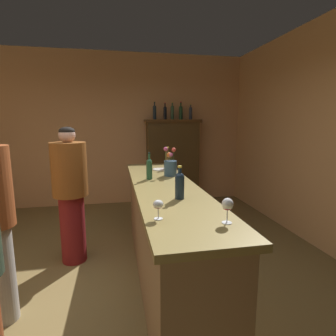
{
  "coord_description": "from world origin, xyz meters",
  "views": [
    {
      "loc": [
        0.15,
        -2.26,
        1.64
      ],
      "look_at": [
        0.75,
        0.8,
        1.1
      ],
      "focal_mm": 28.66,
      "sensor_mm": 36.0,
      "label": 1
    }
  ],
  "objects_px": {
    "wine_bottle_pinot": "(168,159)",
    "display_bottle_right": "(191,112)",
    "wine_bottle_malbec": "(149,168)",
    "display_bottle_center": "(172,112)",
    "display_cabinet": "(173,160)",
    "display_bottle_midright": "(181,112)",
    "patron_by_cabinet": "(71,191)",
    "cheese_plate": "(160,169)",
    "wine_glass_mid": "(158,205)",
    "bar_counter": "(165,233)",
    "wine_bottle_syrah": "(180,184)",
    "flower_arrangement": "(170,166)",
    "display_bottle_left": "(155,112)",
    "display_bottle_midleft": "(165,112)",
    "wine_glass_front": "(228,206)"
  },
  "relations": [
    {
      "from": "cheese_plate",
      "to": "wine_glass_mid",
      "type": "bearing_deg",
      "value": -99.92
    },
    {
      "from": "wine_bottle_syrah",
      "to": "cheese_plate",
      "type": "height_order",
      "value": "wine_bottle_syrah"
    },
    {
      "from": "flower_arrangement",
      "to": "display_bottle_left",
      "type": "relative_size",
      "value": 1.03
    },
    {
      "from": "bar_counter",
      "to": "wine_bottle_syrah",
      "type": "height_order",
      "value": "wine_bottle_syrah"
    },
    {
      "from": "wine_bottle_pinot",
      "to": "display_bottle_right",
      "type": "bearing_deg",
      "value": 65.13
    },
    {
      "from": "bar_counter",
      "to": "flower_arrangement",
      "type": "bearing_deg",
      "value": 72.42
    },
    {
      "from": "display_cabinet",
      "to": "display_bottle_midleft",
      "type": "xyz_separation_m",
      "value": [
        -0.15,
        0.0,
        0.94
      ]
    },
    {
      "from": "bar_counter",
      "to": "display_bottle_right",
      "type": "bearing_deg",
      "value": 69.16
    },
    {
      "from": "display_bottle_midright",
      "to": "bar_counter",
      "type": "bearing_deg",
      "value": -106.95
    },
    {
      "from": "cheese_plate",
      "to": "bar_counter",
      "type": "bearing_deg",
      "value": -96.26
    },
    {
      "from": "wine_bottle_pinot",
      "to": "display_bottle_left",
      "type": "bearing_deg",
      "value": 87.49
    },
    {
      "from": "wine_glass_front",
      "to": "display_bottle_left",
      "type": "xyz_separation_m",
      "value": [
        0.08,
        3.68,
        0.7
      ]
    },
    {
      "from": "wine_glass_front",
      "to": "display_bottle_right",
      "type": "bearing_deg",
      "value": 77.76
    },
    {
      "from": "wine_glass_front",
      "to": "display_bottle_midleft",
      "type": "relative_size",
      "value": 0.51
    },
    {
      "from": "display_bottle_center",
      "to": "display_bottle_midright",
      "type": "relative_size",
      "value": 0.98
    },
    {
      "from": "wine_glass_front",
      "to": "cheese_plate",
      "type": "relative_size",
      "value": 0.82
    },
    {
      "from": "bar_counter",
      "to": "display_bottle_center",
      "type": "relative_size",
      "value": 8.35
    },
    {
      "from": "display_cabinet",
      "to": "flower_arrangement",
      "type": "bearing_deg",
      "value": -102.79
    },
    {
      "from": "flower_arrangement",
      "to": "bar_counter",
      "type": "bearing_deg",
      "value": -107.58
    },
    {
      "from": "wine_bottle_syrah",
      "to": "wine_glass_front",
      "type": "distance_m",
      "value": 0.6
    },
    {
      "from": "wine_glass_mid",
      "to": "cheese_plate",
      "type": "distance_m",
      "value": 1.81
    },
    {
      "from": "display_bottle_midright",
      "to": "patron_by_cabinet",
      "type": "distance_m",
      "value": 2.88
    },
    {
      "from": "wine_bottle_malbec",
      "to": "display_bottle_center",
      "type": "bearing_deg",
      "value": 71.98
    },
    {
      "from": "wine_bottle_syrah",
      "to": "flower_arrangement",
      "type": "xyz_separation_m",
      "value": [
        0.12,
        0.95,
        -0.01
      ]
    },
    {
      "from": "wine_bottle_pinot",
      "to": "wine_bottle_malbec",
      "type": "xyz_separation_m",
      "value": [
        -0.33,
        -0.59,
        -0.0
      ]
    },
    {
      "from": "bar_counter",
      "to": "wine_bottle_pinot",
      "type": "height_order",
      "value": "wine_bottle_pinot"
    },
    {
      "from": "wine_glass_mid",
      "to": "wine_bottle_pinot",
      "type": "bearing_deg",
      "value": 76.98
    },
    {
      "from": "wine_glass_mid",
      "to": "bar_counter",
      "type": "bearing_deg",
      "value": 76.71
    },
    {
      "from": "wine_bottle_syrah",
      "to": "display_bottle_center",
      "type": "distance_m",
      "value": 3.23
    },
    {
      "from": "display_bottle_center",
      "to": "wine_bottle_syrah",
      "type": "bearing_deg",
      "value": -100.9
    },
    {
      "from": "bar_counter",
      "to": "patron_by_cabinet",
      "type": "distance_m",
      "value": 1.2
    },
    {
      "from": "flower_arrangement",
      "to": "display_bottle_center",
      "type": "xyz_separation_m",
      "value": [
        0.48,
        2.15,
        0.7
      ]
    },
    {
      "from": "display_bottle_center",
      "to": "bar_counter",
      "type": "bearing_deg",
      "value": -103.49
    },
    {
      "from": "wine_bottle_syrah",
      "to": "wine_bottle_pinot",
      "type": "bearing_deg",
      "value": 82.83
    },
    {
      "from": "bar_counter",
      "to": "display_cabinet",
      "type": "bearing_deg",
      "value": 76.35
    },
    {
      "from": "bar_counter",
      "to": "display_cabinet",
      "type": "height_order",
      "value": "display_cabinet"
    },
    {
      "from": "wine_glass_mid",
      "to": "flower_arrangement",
      "type": "distance_m",
      "value": 1.42
    },
    {
      "from": "display_cabinet",
      "to": "display_bottle_left",
      "type": "relative_size",
      "value": 5.1
    },
    {
      "from": "display_bottle_left",
      "to": "display_bottle_midleft",
      "type": "height_order",
      "value": "display_bottle_left"
    },
    {
      "from": "bar_counter",
      "to": "display_bottle_midleft",
      "type": "bearing_deg",
      "value": 79.52
    },
    {
      "from": "display_bottle_left",
      "to": "wine_bottle_malbec",
      "type": "bearing_deg",
      "value": -99.89
    },
    {
      "from": "wine_glass_mid",
      "to": "display_bottle_right",
      "type": "bearing_deg",
      "value": 71.06
    },
    {
      "from": "display_bottle_midright",
      "to": "patron_by_cabinet",
      "type": "relative_size",
      "value": 0.21
    },
    {
      "from": "display_bottle_midleft",
      "to": "patron_by_cabinet",
      "type": "distance_m",
      "value": 2.69
    },
    {
      "from": "wine_bottle_syrah",
      "to": "display_bottle_midleft",
      "type": "distance_m",
      "value": 3.2
    },
    {
      "from": "patron_by_cabinet",
      "to": "display_bottle_midright",
      "type": "bearing_deg",
      "value": 98.6
    },
    {
      "from": "wine_bottle_pinot",
      "to": "display_bottle_midleft",
      "type": "bearing_deg",
      "value": 80.74
    },
    {
      "from": "display_bottle_midright",
      "to": "cheese_plate",
      "type": "bearing_deg",
      "value": -111.86
    },
    {
      "from": "display_cabinet",
      "to": "wine_bottle_malbec",
      "type": "bearing_deg",
      "value": -108.19
    },
    {
      "from": "wine_bottle_pinot",
      "to": "display_cabinet",
      "type": "bearing_deg",
      "value": 75.86
    }
  ]
}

